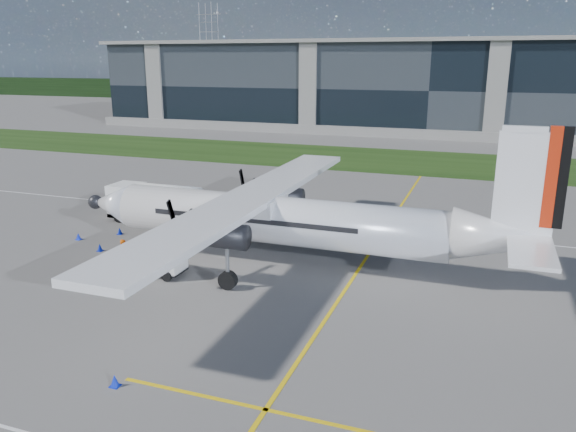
{
  "coord_description": "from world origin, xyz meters",
  "views": [
    {
      "loc": [
        9.8,
        -22.41,
        12.29
      ],
      "look_at": [
        -2.01,
        10.26,
        2.58
      ],
      "focal_mm": 35.0,
      "sensor_mm": 36.0,
      "label": 1
    }
  ],
  "objects_px": {
    "pylon_west": "(210,51)",
    "turboprop_aircraft": "(293,194)",
    "safety_cone_nose_port": "(100,247)",
    "fuel_tanker_truck": "(150,202)",
    "safety_cone_portwing": "(115,381)",
    "safety_cone_nose_stbd": "(120,231)",
    "baggage_tug": "(160,260)",
    "safety_cone_fwd": "(78,236)",
    "ground_crew_person": "(124,252)"
  },
  "relations": [
    {
      "from": "fuel_tanker_truck",
      "to": "safety_cone_fwd",
      "type": "distance_m",
      "value": 6.35
    },
    {
      "from": "ground_crew_person",
      "to": "pylon_west",
      "type": "bearing_deg",
      "value": 44.91
    },
    {
      "from": "safety_cone_fwd",
      "to": "safety_cone_nose_port",
      "type": "relative_size",
      "value": 1.0
    },
    {
      "from": "safety_cone_fwd",
      "to": "ground_crew_person",
      "type": "bearing_deg",
      "value": -29.72
    },
    {
      "from": "fuel_tanker_truck",
      "to": "ground_crew_person",
      "type": "height_order",
      "value": "fuel_tanker_truck"
    },
    {
      "from": "safety_cone_nose_port",
      "to": "safety_cone_nose_stbd",
      "type": "distance_m",
      "value": 3.73
    },
    {
      "from": "safety_cone_portwing",
      "to": "turboprop_aircraft",
      "type": "bearing_deg",
      "value": 81.93
    },
    {
      "from": "baggage_tug",
      "to": "safety_cone_portwing",
      "type": "distance_m",
      "value": 11.88
    },
    {
      "from": "fuel_tanker_truck",
      "to": "safety_cone_portwing",
      "type": "relative_size",
      "value": 16.15
    },
    {
      "from": "safety_cone_portwing",
      "to": "baggage_tug",
      "type": "bearing_deg",
      "value": 113.62
    },
    {
      "from": "turboprop_aircraft",
      "to": "safety_cone_fwd",
      "type": "relative_size",
      "value": 60.84
    },
    {
      "from": "ground_crew_person",
      "to": "safety_cone_portwing",
      "type": "bearing_deg",
      "value": -126.92
    },
    {
      "from": "ground_crew_person",
      "to": "baggage_tug",
      "type": "bearing_deg",
      "value": -70.42
    },
    {
      "from": "fuel_tanker_truck",
      "to": "safety_cone_nose_stbd",
      "type": "bearing_deg",
      "value": -93.26
    },
    {
      "from": "fuel_tanker_truck",
      "to": "safety_cone_nose_stbd",
      "type": "relative_size",
      "value": 16.15
    },
    {
      "from": "fuel_tanker_truck",
      "to": "safety_cone_portwing",
      "type": "xyz_separation_m",
      "value": [
        11.7,
        -20.47,
        -1.26
      ]
    },
    {
      "from": "fuel_tanker_truck",
      "to": "safety_cone_nose_port",
      "type": "bearing_deg",
      "value": -83.61
    },
    {
      "from": "pylon_west",
      "to": "safety_cone_nose_stbd",
      "type": "relative_size",
      "value": 60.0
    },
    {
      "from": "fuel_tanker_truck",
      "to": "safety_cone_nose_port",
      "type": "distance_m",
      "value": 7.5
    },
    {
      "from": "fuel_tanker_truck",
      "to": "turboprop_aircraft",
      "type": "bearing_deg",
      "value": -21.98
    },
    {
      "from": "pylon_west",
      "to": "safety_cone_fwd",
      "type": "relative_size",
      "value": 60.0
    },
    {
      "from": "safety_cone_nose_stbd",
      "to": "safety_cone_portwing",
      "type": "xyz_separation_m",
      "value": [
        11.91,
        -16.71,
        0.0
      ]
    },
    {
      "from": "turboprop_aircraft",
      "to": "safety_cone_portwing",
      "type": "xyz_separation_m",
      "value": [
        -2.11,
        -14.9,
        -4.31
      ]
    },
    {
      "from": "pylon_west",
      "to": "fuel_tanker_truck",
      "type": "relative_size",
      "value": 3.72
    },
    {
      "from": "baggage_tug",
      "to": "safety_cone_nose_port",
      "type": "height_order",
      "value": "baggage_tug"
    },
    {
      "from": "ground_crew_person",
      "to": "safety_cone_nose_port",
      "type": "height_order",
      "value": "ground_crew_person"
    },
    {
      "from": "fuel_tanker_truck",
      "to": "baggage_tug",
      "type": "relative_size",
      "value": 2.7
    },
    {
      "from": "pylon_west",
      "to": "safety_cone_nose_stbd",
      "type": "bearing_deg",
      "value": -65.08
    },
    {
      "from": "ground_crew_person",
      "to": "safety_cone_nose_port",
      "type": "bearing_deg",
      "value": 77.32
    },
    {
      "from": "safety_cone_fwd",
      "to": "turboprop_aircraft",
      "type": "bearing_deg",
      "value": 0.91
    },
    {
      "from": "fuel_tanker_truck",
      "to": "ground_crew_person",
      "type": "bearing_deg",
      "value": -65.15
    },
    {
      "from": "safety_cone_nose_port",
      "to": "fuel_tanker_truck",
      "type": "bearing_deg",
      "value": 96.39
    },
    {
      "from": "baggage_tug",
      "to": "pylon_west",
      "type": "bearing_deg",
      "value": 116.34
    },
    {
      "from": "pylon_west",
      "to": "safety_cone_portwing",
      "type": "relative_size",
      "value": 60.0
    },
    {
      "from": "ground_crew_person",
      "to": "safety_cone_nose_stbd",
      "type": "bearing_deg",
      "value": 57.92
    },
    {
      "from": "safety_cone_fwd",
      "to": "safety_cone_nose_port",
      "type": "height_order",
      "value": "same"
    },
    {
      "from": "fuel_tanker_truck",
      "to": "safety_cone_portwing",
      "type": "bearing_deg",
      "value": -60.25
    },
    {
      "from": "turboprop_aircraft",
      "to": "safety_cone_fwd",
      "type": "xyz_separation_m",
      "value": [
        -15.99,
        -0.25,
        -4.31
      ]
    },
    {
      "from": "pylon_west",
      "to": "turboprop_aircraft",
      "type": "relative_size",
      "value": 0.99
    },
    {
      "from": "baggage_tug",
      "to": "safety_cone_nose_stbd",
      "type": "height_order",
      "value": "baggage_tug"
    },
    {
      "from": "baggage_tug",
      "to": "turboprop_aircraft",
      "type": "bearing_deg",
      "value": 30.42
    },
    {
      "from": "turboprop_aircraft",
      "to": "safety_cone_nose_stbd",
      "type": "bearing_deg",
      "value": 172.62
    },
    {
      "from": "turboprop_aircraft",
      "to": "ground_crew_person",
      "type": "bearing_deg",
      "value": -156.65
    },
    {
      "from": "pylon_west",
      "to": "turboprop_aircraft",
      "type": "xyz_separation_m",
      "value": [
        79.01,
        -141.68,
        -10.44
      ]
    },
    {
      "from": "pylon_west",
      "to": "safety_cone_nose_port",
      "type": "height_order",
      "value": "pylon_west"
    },
    {
      "from": "fuel_tanker_truck",
      "to": "baggage_tug",
      "type": "bearing_deg",
      "value": -54.12
    },
    {
      "from": "pylon_west",
      "to": "ground_crew_person",
      "type": "bearing_deg",
      "value": -64.45
    },
    {
      "from": "baggage_tug",
      "to": "safety_cone_fwd",
      "type": "xyz_separation_m",
      "value": [
        -9.13,
        3.78,
        -0.65
      ]
    },
    {
      "from": "pylon_west",
      "to": "safety_cone_fwd",
      "type": "height_order",
      "value": "pylon_west"
    },
    {
      "from": "safety_cone_nose_port",
      "to": "safety_cone_portwing",
      "type": "height_order",
      "value": "same"
    }
  ]
}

